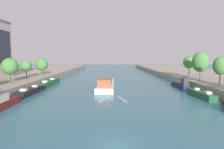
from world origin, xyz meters
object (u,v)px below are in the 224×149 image
at_px(tree_right_past_mid, 189,62).
at_px(tree_left_midway, 10,66).
at_px(moored_boat_left_near, 31,91).
at_px(moored_boat_right_far, 181,85).
at_px(barge_midriver, 106,84).
at_px(moored_boat_right_end, 201,94).
at_px(tree_right_by_lamp, 200,62).
at_px(tree_right_distant, 220,66).
at_px(tree_left_second, 26,66).
at_px(moored_boat_left_midway, 50,82).
at_px(tree_left_by_lamp, 42,65).

bearing_deg(tree_right_past_mid, tree_left_midway, -163.09).
relative_size(moored_boat_left_near, moored_boat_right_far, 1.14).
xyz_separation_m(barge_midriver, moored_boat_right_end, (20.61, -12.57, -0.29)).
bearing_deg(moored_boat_left_near, tree_right_by_lamp, 13.17).
height_order(tree_left_midway, tree_right_distant, tree_right_distant).
xyz_separation_m(moored_boat_right_end, tree_left_second, (-45.13, 17.93, 5.27)).
xyz_separation_m(barge_midriver, tree_left_second, (-24.51, 5.36, 4.98)).
height_order(moored_boat_left_near, moored_boat_right_far, moored_boat_right_far).
height_order(moored_boat_left_midway, tree_left_second, tree_left_second).
bearing_deg(tree_right_distant, barge_midriver, 165.16).
bearing_deg(tree_right_distant, moored_boat_right_end, -143.73).
distance_m(tree_right_distant, tree_right_past_mid, 18.24).
bearing_deg(tree_right_by_lamp, tree_left_second, 176.70).
height_order(moored_boat_right_end, tree_right_by_lamp, tree_right_by_lamp).
height_order(barge_midriver, moored_boat_left_near, barge_midriver).
xyz_separation_m(tree_left_midway, tree_left_by_lamp, (-0.31, 22.42, -0.51)).
height_order(moored_boat_right_end, tree_right_distant, tree_right_distant).
distance_m(moored_boat_right_far, tree_left_midway, 45.35).
relative_size(moored_boat_left_near, tree_left_second, 2.16).
relative_size(moored_boat_right_end, tree_right_distant, 1.54).
xyz_separation_m(moored_boat_right_far, tree_right_distant, (6.82, -6.61, 5.55)).
relative_size(moored_boat_right_end, moored_boat_right_far, 0.96).
xyz_separation_m(moored_boat_right_far, tree_left_second, (-45.44, 6.09, 5.04)).
distance_m(moored_boat_left_midway, moored_boat_right_far, 39.14).
relative_size(moored_boat_right_end, tree_left_second, 1.81).
height_order(moored_boat_left_midway, tree_left_midway, tree_left_midway).
relative_size(moored_boat_left_near, tree_left_by_lamp, 2.04).
height_order(tree_left_midway, tree_right_by_lamp, tree_right_by_lamp).
bearing_deg(tree_left_second, tree_right_by_lamp, -3.30).
xyz_separation_m(moored_boat_left_near, tree_left_midway, (-6.44, 3.29, 5.63)).
distance_m(tree_left_by_lamp, tree_right_distant, 57.60).
bearing_deg(tree_left_second, moored_boat_right_far, -7.63).
bearing_deg(tree_left_midway, moored_boat_left_near, -27.08).
xyz_separation_m(moored_boat_left_midway, tree_left_second, (-6.85, -0.47, 5.27)).
bearing_deg(tree_right_past_mid, barge_midriver, -158.81).
distance_m(moored_boat_right_far, tree_right_distant, 11.00).
bearing_deg(tree_right_past_mid, moored_boat_left_midway, -173.68).
relative_size(tree_right_by_lamp, tree_right_past_mid, 1.19).
distance_m(tree_left_midway, tree_right_past_mid, 54.34).
distance_m(moored_boat_left_near, tree_left_midway, 9.16).
bearing_deg(tree_left_midway, barge_midriver, 11.63).
bearing_deg(moored_boat_left_midway, tree_right_by_lamp, -4.38).
xyz_separation_m(barge_midriver, moored_boat_right_far, (20.92, -0.73, -0.06)).
bearing_deg(tree_left_second, tree_left_by_lamp, 88.60).
distance_m(moored_boat_left_near, tree_right_past_mid, 49.77).
xyz_separation_m(moored_boat_right_end, tree_right_distant, (7.12, 5.23, 5.78)).
distance_m(moored_boat_left_near, tree_right_by_lamp, 46.81).
bearing_deg(tree_left_second, barge_midriver, -12.33).
relative_size(moored_boat_left_midway, tree_left_midway, 2.37).
bearing_deg(tree_left_by_lamp, moored_boat_left_midway, -60.69).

